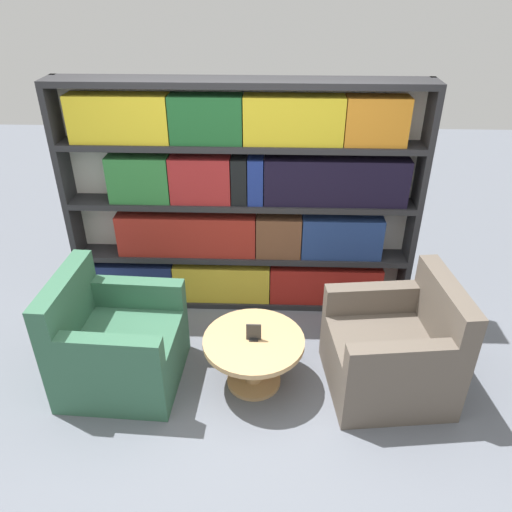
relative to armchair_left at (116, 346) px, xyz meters
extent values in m
plane|color=slate|center=(0.88, -0.16, -0.32)|extent=(14.00, 14.00, 0.00)
cube|color=silver|center=(0.88, 1.18, 0.70)|extent=(2.99, 0.05, 2.03)
cube|color=#262628|center=(-0.59, 1.06, 0.70)|extent=(0.05, 0.30, 2.03)
cube|color=#262628|center=(2.35, 1.06, 0.70)|extent=(0.05, 0.30, 2.03)
cube|color=#262628|center=(0.88, 1.06, -0.29)|extent=(2.89, 0.30, 0.05)
cube|color=#262628|center=(0.88, 1.06, 0.19)|extent=(2.89, 0.30, 0.05)
cube|color=#262628|center=(0.88, 1.06, 0.70)|extent=(2.89, 0.30, 0.05)
cube|color=#262628|center=(0.88, 1.06, 1.21)|extent=(2.89, 0.30, 0.05)
cube|color=#262628|center=(0.88, 1.06, 1.69)|extent=(2.89, 0.30, 0.05)
cube|color=navy|center=(-0.16, 1.03, -0.09)|extent=(0.80, 0.20, 0.36)
cube|color=gold|center=(0.69, 1.03, -0.09)|extent=(0.88, 0.20, 0.36)
cube|color=maroon|center=(1.64, 1.03, -0.09)|extent=(1.01, 0.20, 0.36)
cube|color=maroon|center=(0.40, 1.03, 0.40)|extent=(1.21, 0.20, 0.38)
cube|color=brown|center=(1.20, 1.03, 0.40)|extent=(0.39, 0.20, 0.38)
cube|color=navy|center=(1.75, 1.03, 0.40)|extent=(0.69, 0.20, 0.38)
cube|color=#2D7235|center=(0.04, 1.03, 0.92)|extent=(0.51, 0.20, 0.39)
cube|color=maroon|center=(0.55, 1.03, 0.92)|extent=(0.50, 0.20, 0.39)
cube|color=black|center=(0.87, 1.03, 0.92)|extent=(0.13, 0.20, 0.39)
cube|color=navy|center=(1.00, 1.03, 0.92)|extent=(0.13, 0.20, 0.39)
cube|color=black|center=(1.66, 1.03, 0.92)|extent=(1.17, 0.20, 0.39)
cube|color=gold|center=(-0.06, 1.03, 1.42)|extent=(0.79, 0.20, 0.37)
cube|color=#1D5A29|center=(0.62, 1.03, 1.42)|extent=(0.56, 0.20, 0.37)
cube|color=gold|center=(1.29, 1.03, 1.42)|extent=(0.77, 0.20, 0.37)
cube|color=orange|center=(1.93, 1.03, 1.42)|extent=(0.48, 0.20, 0.37)
cube|color=#336047|center=(0.04, 0.00, -0.09)|extent=(0.88, 0.84, 0.46)
cube|color=#336047|center=(-0.31, 0.01, 0.36)|extent=(0.18, 0.81, 0.44)
cube|color=#336047|center=(0.09, -0.35, 0.25)|extent=(0.71, 0.15, 0.22)
cube|color=#336047|center=(0.12, 0.34, 0.25)|extent=(0.71, 0.15, 0.22)
cube|color=brown|center=(2.02, 0.00, -0.09)|extent=(0.93, 0.90, 0.46)
cube|color=brown|center=(2.36, 0.04, 0.36)|extent=(0.23, 0.82, 0.44)
cube|color=brown|center=(1.91, 0.33, 0.25)|extent=(0.71, 0.20, 0.22)
cube|color=brown|center=(1.98, -0.35, 0.25)|extent=(0.71, 0.20, 0.22)
cylinder|color=tan|center=(1.03, -0.01, -0.13)|extent=(0.13, 0.13, 0.38)
cylinder|color=tan|center=(1.03, -0.01, -0.30)|extent=(0.41, 0.41, 0.03)
cylinder|color=tan|center=(1.03, -0.01, 0.08)|extent=(0.75, 0.75, 0.04)
cube|color=black|center=(1.03, -0.01, 0.11)|extent=(0.07, 0.06, 0.01)
cube|color=#2D2D2D|center=(1.03, -0.01, 0.17)|extent=(0.11, 0.01, 0.13)
camera|label=1|loc=(1.15, -2.82, 2.47)|focal=35.00mm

